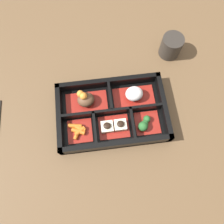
% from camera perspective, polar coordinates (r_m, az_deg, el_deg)
% --- Properties ---
extents(ground_plane, '(3.00, 3.00, 0.00)m').
position_cam_1_polar(ground_plane, '(0.68, 0.00, -0.69)').
color(ground_plane, brown).
extents(bento_base, '(0.33, 0.21, 0.01)m').
position_cam_1_polar(bento_base, '(0.68, 0.00, -0.56)').
color(bento_base, black).
rests_on(bento_base, ground_plane).
extents(bento_rim, '(0.33, 0.21, 0.05)m').
position_cam_1_polar(bento_rim, '(0.66, 0.01, -0.18)').
color(bento_rim, black).
rests_on(bento_rim, ground_plane).
extents(bowl_stew, '(0.13, 0.07, 0.06)m').
position_cam_1_polar(bowl_stew, '(0.67, -6.91, 3.18)').
color(bowl_stew, maroon).
rests_on(bowl_stew, bento_base).
extents(bowl_rice, '(0.13, 0.07, 0.05)m').
position_cam_1_polar(bowl_rice, '(0.68, 5.77, 4.52)').
color(bowl_rice, maroon).
rests_on(bowl_rice, bento_base).
extents(bowl_carrots, '(0.07, 0.07, 0.02)m').
position_cam_1_polar(bowl_carrots, '(0.66, -8.61, -4.81)').
color(bowl_carrots, maroon).
rests_on(bowl_carrots, bento_base).
extents(bowl_tofu, '(0.09, 0.07, 0.03)m').
position_cam_1_polar(bowl_tofu, '(0.65, 0.49, -3.76)').
color(bowl_tofu, maroon).
rests_on(bowl_tofu, bento_base).
extents(bowl_greens, '(0.07, 0.07, 0.03)m').
position_cam_1_polar(bowl_greens, '(0.66, 8.70, -3.03)').
color(bowl_greens, maroon).
rests_on(bowl_greens, bento_base).
extents(tea_cup, '(0.07, 0.07, 0.07)m').
position_cam_1_polar(tea_cup, '(0.78, 15.19, 16.35)').
color(tea_cup, '#2D2823').
rests_on(tea_cup, ground_plane).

